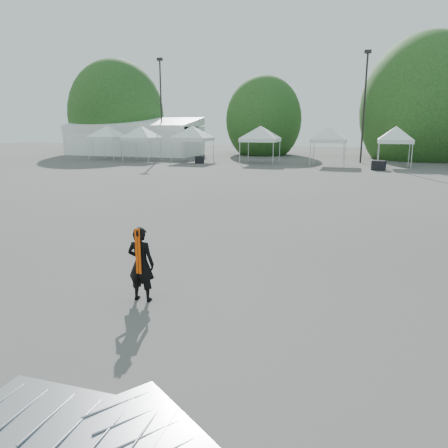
% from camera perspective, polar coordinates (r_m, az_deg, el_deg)
% --- Properties ---
extents(ground, '(120.00, 120.00, 0.00)m').
position_cam_1_polar(ground, '(11.46, -0.42, -4.92)').
color(ground, '#474442').
rests_on(ground, ground).
extents(marquee, '(15.00, 6.25, 4.23)m').
position_cam_1_polar(marquee, '(52.01, -11.64, 11.01)').
color(marquee, white).
rests_on(marquee, ground).
extents(light_pole_west, '(0.60, 0.25, 10.30)m').
position_cam_1_polar(light_pole_west, '(49.31, -8.23, 15.47)').
color(light_pole_west, black).
rests_on(light_pole_west, ground).
extents(light_pole_east, '(0.60, 0.25, 9.80)m').
position_cam_1_polar(light_pole_east, '(42.40, 17.89, 15.08)').
color(light_pole_east, black).
rests_on(light_pole_east, ground).
extents(tree_far_w, '(4.80, 4.80, 7.30)m').
position_cam_1_polar(tree_far_w, '(56.61, -13.88, 13.64)').
color(tree_far_w, '#382314').
rests_on(tree_far_w, ground).
extents(tree_mid_w, '(4.16, 4.16, 6.33)m').
position_cam_1_polar(tree_mid_w, '(51.63, 5.20, 13.38)').
color(tree_mid_w, '#382314').
rests_on(tree_mid_w, ground).
extents(tree_mid_e, '(5.12, 5.12, 7.79)m').
position_cam_1_polar(tree_mid_e, '(49.68, 25.00, 13.33)').
color(tree_mid_e, '#382314').
rests_on(tree_mid_e, ground).
extents(tent_a, '(4.27, 4.27, 3.88)m').
position_cam_1_polar(tent_a, '(46.29, -14.99, 11.98)').
color(tent_a, silver).
rests_on(tent_a, ground).
extents(tent_b, '(4.13, 4.13, 3.88)m').
position_cam_1_polar(tent_b, '(43.38, -10.76, 12.15)').
color(tent_b, silver).
rests_on(tent_b, ground).
extents(tent_c, '(4.66, 4.66, 3.88)m').
position_cam_1_polar(tent_c, '(41.94, -4.16, 12.32)').
color(tent_c, silver).
rests_on(tent_c, ground).
extents(tent_d, '(4.52, 4.52, 3.88)m').
position_cam_1_polar(tent_d, '(40.08, 4.80, 12.28)').
color(tent_d, silver).
rests_on(tent_d, ground).
extents(tent_e, '(4.12, 4.12, 3.88)m').
position_cam_1_polar(tent_e, '(39.02, 13.59, 11.95)').
color(tent_e, silver).
rests_on(tent_e, ground).
extents(tent_f, '(3.83, 3.83, 3.88)m').
position_cam_1_polar(tent_f, '(39.21, 21.58, 11.42)').
color(tent_f, silver).
rests_on(tent_f, ground).
extents(man, '(0.57, 0.37, 1.54)m').
position_cam_1_polar(man, '(8.95, -10.79, -5.13)').
color(man, black).
rests_on(man, ground).
extents(barrier_left, '(2.47, 1.25, 0.08)m').
position_cam_1_polar(barrier_left, '(6.06, -20.07, -22.98)').
color(barrier_left, '#93959B').
rests_on(barrier_left, ground).
extents(barrier_mid, '(2.46, 2.19, 0.07)m').
position_cam_1_polar(barrier_mid, '(5.48, -9.05, -26.68)').
color(barrier_mid, '#93959B').
rests_on(barrier_mid, ground).
extents(crate_west, '(1.00, 0.91, 0.63)m').
position_cam_1_polar(crate_west, '(39.96, -3.22, 8.36)').
color(crate_west, black).
rests_on(crate_west, ground).
extents(crate_mid, '(1.12, 0.97, 0.74)m').
position_cam_1_polar(crate_mid, '(36.03, 19.55, 7.23)').
color(crate_mid, black).
rests_on(crate_mid, ground).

